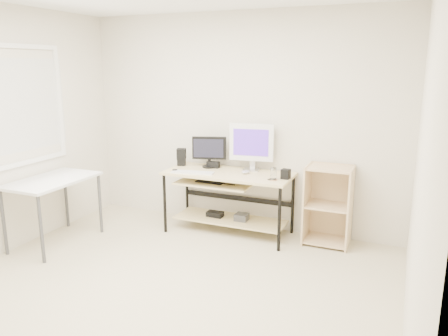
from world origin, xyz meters
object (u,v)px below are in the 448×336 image
side_table (52,186)px  audio_controller (181,158)px  shelf_unit (329,204)px  desk (227,189)px  white_imac (251,144)px  black_monitor (209,150)px

side_table → audio_controller: audio_controller is taller
side_table → audio_controller: 1.54m
audio_controller → shelf_unit: bearing=13.2°
desk → white_imac: 0.62m
shelf_unit → black_monitor: 1.56m
desk → shelf_unit: (1.18, 0.16, -0.09)m
black_monitor → white_imac: white_imac is taller
white_imac → audio_controller: (-0.90, -0.09, -0.23)m
side_table → shelf_unit: shelf_unit is taller
desk → audio_controller: 0.74m
desk → black_monitor: 0.54m
desk → shelf_unit: shelf_unit is taller
side_table → black_monitor: bearing=41.5°
black_monitor → side_table: bearing=-156.4°
shelf_unit → black_monitor: (-1.47, -0.02, 0.52)m
shelf_unit → white_imac: (-0.94, 0.04, 0.62)m
side_table → white_imac: (1.89, 1.26, 0.40)m
desk → shelf_unit: 1.19m
desk → white_imac: (0.23, 0.20, 0.54)m
white_imac → black_monitor: bearing=177.7°
desk → black_monitor: (-0.29, 0.14, 0.43)m
desk → audio_controller: (-0.67, 0.11, 0.30)m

